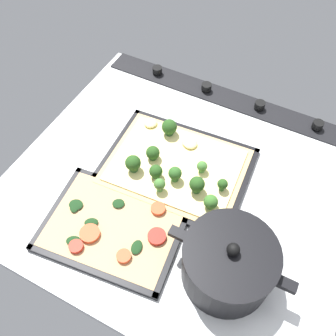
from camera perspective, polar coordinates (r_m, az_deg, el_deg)
ground_plane at (r=88.34cm, az=2.24°, el=-2.88°), size 78.32×69.34×3.00cm
stove_control_panel at (r=105.99cm, az=9.80°, el=10.44°), size 75.19×7.00×2.60cm
baking_tray_front at (r=89.00cm, az=1.20°, el=-0.07°), size 35.73×28.42×1.30cm
broccoli_pizza at (r=87.58cm, az=1.05°, el=0.40°), size 33.18×25.87×5.85cm
baking_tray_back at (r=81.65cm, az=-8.41°, el=-9.04°), size 31.45×25.15×1.30cm
veggie_pizza_back at (r=80.92cm, az=-8.45°, el=-8.95°), size 28.79×22.49×1.90cm
cooking_pot at (r=72.98cm, az=9.26°, el=-14.30°), size 24.77×17.92×13.13cm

